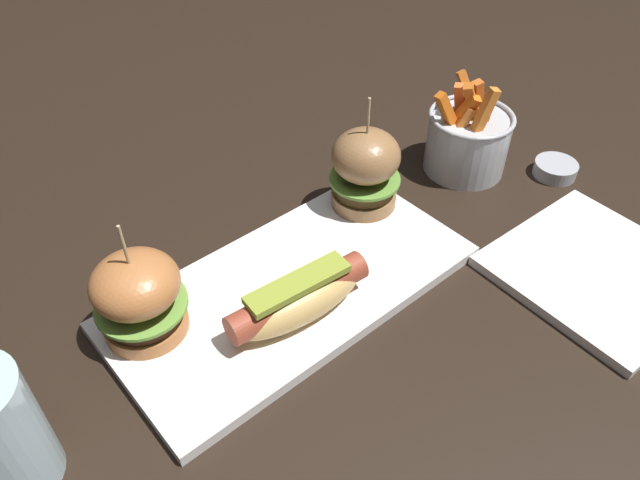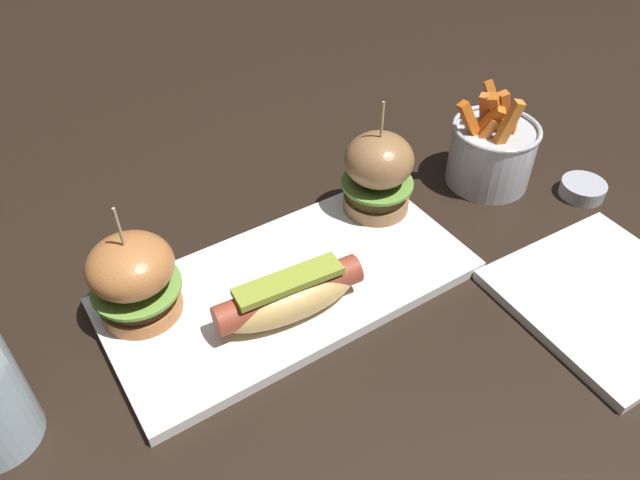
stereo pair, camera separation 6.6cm
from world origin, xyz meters
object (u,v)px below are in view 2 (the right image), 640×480
(platter_main, at_px, (290,285))
(slider_right, at_px, (378,173))
(fries_bucket, at_px, (491,151))
(side_plate, at_px, (608,298))
(hot_dog, at_px, (289,296))
(slider_left, at_px, (134,278))
(sauce_ramekin, at_px, (583,189))

(platter_main, relative_size, slider_right, 2.72)
(fries_bucket, bearing_deg, platter_main, -174.99)
(side_plate, bearing_deg, hot_dog, 151.30)
(slider_left, xyz_separation_m, sauce_ramekin, (0.56, -0.11, -0.05))
(fries_bucket, relative_size, side_plate, 0.68)
(slider_right, bearing_deg, fries_bucket, -7.41)
(platter_main, distance_m, slider_left, 0.17)
(platter_main, bearing_deg, side_plate, -36.36)
(sauce_ramekin, bearing_deg, fries_bucket, 131.88)
(slider_right, bearing_deg, side_plate, -64.39)
(sauce_ramekin, bearing_deg, side_plate, -132.68)
(platter_main, bearing_deg, fries_bucket, 5.01)
(hot_dog, bearing_deg, slider_left, 145.38)
(slider_left, bearing_deg, platter_main, -17.61)
(slider_left, distance_m, fries_bucket, 0.48)
(hot_dog, relative_size, slider_right, 1.08)
(slider_right, bearing_deg, slider_left, -179.40)
(hot_dog, bearing_deg, slider_right, 26.85)
(sauce_ramekin, height_order, side_plate, sauce_ramekin)
(slider_left, height_order, slider_right, slider_right)
(slider_right, xyz_separation_m, side_plate, (0.12, -0.26, -0.06))
(slider_left, height_order, sauce_ramekin, slider_left)
(slider_left, distance_m, slider_right, 0.31)
(platter_main, bearing_deg, hot_dog, -120.09)
(fries_bucket, relative_size, sauce_ramekin, 2.40)
(slider_right, bearing_deg, platter_main, -161.98)
(hot_dog, height_order, slider_right, slider_right)
(slider_left, bearing_deg, side_plate, -30.53)
(fries_bucket, bearing_deg, sauce_ramekin, -48.12)
(hot_dog, bearing_deg, fries_bucket, 11.10)
(hot_dog, xyz_separation_m, fries_bucket, (0.35, 0.07, 0.01))
(fries_bucket, bearing_deg, slider_left, 177.72)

